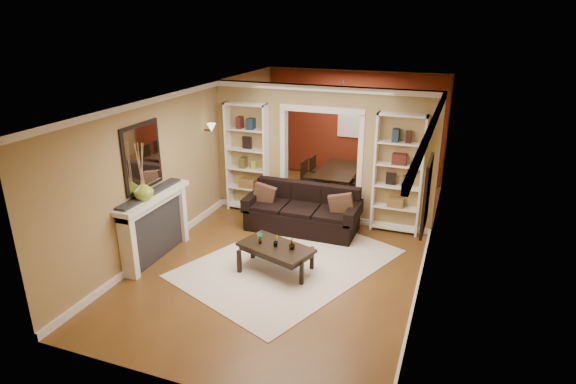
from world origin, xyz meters
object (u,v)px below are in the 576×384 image
at_px(sofa, 302,209).
at_px(dining_table, 339,181).
at_px(fireplace, 156,227).
at_px(coffee_table, 276,258).
at_px(bookshelf_left, 247,158).
at_px(bookshelf_right, 398,175).

distance_m(sofa, dining_table, 2.29).
distance_m(sofa, fireplace, 2.76).
bearing_deg(fireplace, coffee_table, 7.58).
height_order(coffee_table, fireplace, fireplace).
height_order(fireplace, dining_table, fireplace).
bearing_deg(bookshelf_left, dining_table, 47.62).
bearing_deg(fireplace, bookshelf_right, 34.80).
bearing_deg(sofa, dining_table, 86.36).
bearing_deg(coffee_table, bookshelf_left, 142.47).
xyz_separation_m(bookshelf_right, dining_table, (-1.55, 1.70, -0.87)).
bearing_deg(dining_table, fireplace, 153.68).
distance_m(bookshelf_left, fireplace, 2.65).
relative_size(sofa, bookshelf_left, 0.96).
xyz_separation_m(bookshelf_right, fireplace, (-3.64, -2.53, -0.57)).
bearing_deg(dining_table, coffee_table, 179.68).
distance_m(sofa, coffee_table, 1.69).
relative_size(sofa, bookshelf_right, 0.96).
bearing_deg(fireplace, sofa, 45.03).
relative_size(sofa, dining_table, 1.37).
distance_m(bookshelf_right, fireplace, 4.47).
bearing_deg(coffee_table, sofa, 112.50).
bearing_deg(coffee_table, dining_table, 107.97).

